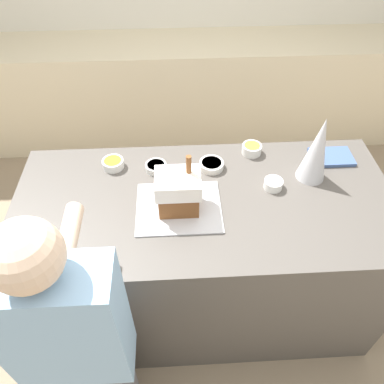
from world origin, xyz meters
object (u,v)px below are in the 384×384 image
object	(u,v)px
gingerbread_house	(178,191)
candy_bowl_front_corner	(156,167)
candy_bowl_beside_tree	(273,184)
candy_bowl_far_left	(212,165)
candy_bowl_far_right	(252,149)
cookbook	(331,157)
candy_bowl_center_rear	(113,163)
baking_tray	(179,207)
decorative_tree	(318,149)
person	(80,354)

from	to	relation	value
gingerbread_house	candy_bowl_front_corner	distance (m)	0.32
candy_bowl_beside_tree	candy_bowl_far_left	bearing A→B (deg)	150.49
candy_bowl_far_right	cookbook	size ratio (longest dim) A/B	0.47
candy_bowl_far_left	candy_bowl_center_rear	xyz separation A→B (m)	(-0.52, 0.03, 0.00)
candy_bowl_front_corner	baking_tray	bearing A→B (deg)	-68.51
gingerbread_house	candy_bowl_far_left	bearing A→B (deg)	57.03
baking_tray	decorative_tree	bearing A→B (deg)	15.08
candy_bowl_front_corner	gingerbread_house	bearing A→B (deg)	-68.42
decorative_tree	candy_bowl_far_right	xyz separation A→B (m)	(-0.27, 0.20, -0.15)
candy_bowl_beside_tree	candy_bowl_far_right	size ratio (longest dim) A/B	0.88
candy_bowl_far_left	candy_bowl_beside_tree	distance (m)	0.34
candy_bowl_beside_tree	candy_bowl_center_rear	world-z (taller)	same
candy_bowl_beside_tree	cookbook	distance (m)	0.42
baking_tray	person	distance (m)	0.74
baking_tray	candy_bowl_far_right	xyz separation A→B (m)	(0.41, 0.39, 0.03)
candy_bowl_beside_tree	candy_bowl_front_corner	world-z (taller)	candy_bowl_beside_tree
candy_bowl_center_rear	candy_bowl_far_right	bearing A→B (deg)	5.74
gingerbread_house	candy_bowl_far_left	size ratio (longest dim) A/B	2.24
decorative_tree	person	xyz separation A→B (m)	(-1.08, -0.79, -0.31)
candy_bowl_far_left	candy_bowl_center_rear	world-z (taller)	candy_bowl_center_rear
gingerbread_house	candy_bowl_center_rear	distance (m)	0.47
baking_tray	candy_bowl_front_corner	distance (m)	0.30
decorative_tree	candy_bowl_beside_tree	world-z (taller)	decorative_tree
candy_bowl_beside_tree	candy_bowl_far_right	distance (m)	0.28
candy_bowl_beside_tree	cookbook	world-z (taller)	candy_bowl_beside_tree
cookbook	person	size ratio (longest dim) A/B	0.14
candy_bowl_front_corner	candy_bowl_far_left	bearing A→B (deg)	-0.41
candy_bowl_beside_tree	candy_bowl_center_rear	bearing A→B (deg)	166.15
gingerbread_house	candy_bowl_beside_tree	world-z (taller)	gingerbread_house
baking_tray	candy_bowl_center_rear	size ratio (longest dim) A/B	3.59
candy_bowl_front_corner	candy_bowl_far_right	size ratio (longest dim) A/B	1.04
baking_tray	candy_bowl_far_right	distance (m)	0.57
candy_bowl_center_rear	baking_tray	bearing A→B (deg)	-42.99
baking_tray	candy_bowl_far_right	world-z (taller)	candy_bowl_far_right
candy_bowl_center_rear	decorative_tree	bearing A→B (deg)	-7.25
candy_bowl_center_rear	candy_bowl_front_corner	distance (m)	0.23
candy_bowl_far_left	person	xyz separation A→B (m)	(-0.58, -0.89, -0.15)
decorative_tree	candy_bowl_beside_tree	size ratio (longest dim) A/B	3.82
candy_bowl_center_rear	person	distance (m)	0.94
decorative_tree	candy_bowl_far_right	world-z (taller)	decorative_tree
candy_bowl_front_corner	candy_bowl_far_right	world-z (taller)	candy_bowl_far_right
candy_bowl_far_left	candy_bowl_far_right	world-z (taller)	candy_bowl_far_right
person	baking_tray	bearing A→B (deg)	56.78
gingerbread_house	candy_bowl_far_left	world-z (taller)	gingerbread_house
person	candy_bowl_front_corner	bearing A→B (deg)	72.02
candy_bowl_far_right	person	size ratio (longest dim) A/B	0.07
gingerbread_house	decorative_tree	world-z (taller)	decorative_tree
baking_tray	person	bearing A→B (deg)	-123.22
gingerbread_house	candy_bowl_far_left	xyz separation A→B (m)	(0.18, 0.28, -0.09)
baking_tray	candy_bowl_far_left	xyz separation A→B (m)	(0.18, 0.28, 0.02)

